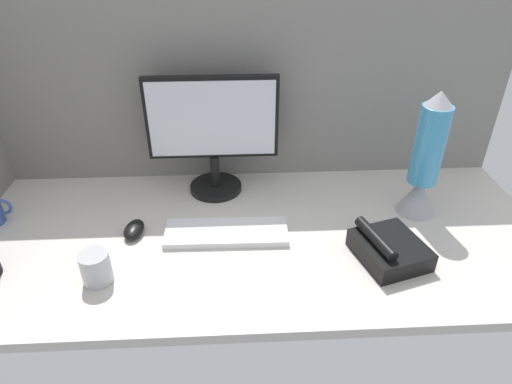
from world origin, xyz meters
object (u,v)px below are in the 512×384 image
desk_phone (388,249)px  mouse (134,229)px  monitor (213,130)px  keyboard (226,233)px  mug_steel (96,268)px  lava_lamp (425,165)px

desk_phone → mouse: bearing=168.5°
mouse → desk_phone: bearing=-2.9°
monitor → keyboard: (3.79, -27.27, -21.52)cm
monitor → desk_phone: bearing=-39.0°
mug_steel → lava_lamp: bearing=16.1°
keyboard → mug_steel: 38.51cm
keyboard → mouse: 28.08cm
mouse → lava_lamp: lava_lamp is taller
keyboard → desk_phone: (45.58, -12.72, 2.19)cm
mouse → mug_steel: bearing=-98.3°
mug_steel → lava_lamp: lava_lamp is taller
keyboard → mouse: bearing=176.5°
keyboard → mouse: size_ratio=3.85×
keyboard → mug_steel: mug_steel is taller
lava_lamp → monitor: bearing=165.2°
mug_steel → desk_phone: same height
keyboard → lava_lamp: bearing=10.1°
mouse → keyboard: bearing=4.0°
lava_lamp → mug_steel: bearing=-163.9°
keyboard → desk_phone: desk_phone is taller
monitor → lava_lamp: size_ratio=1.05×
mouse → mug_steel: 21.02cm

